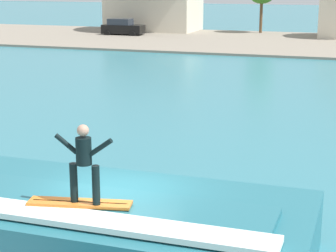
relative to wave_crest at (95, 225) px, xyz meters
name	(u,v)px	position (x,y,z in m)	size (l,w,h in m)	color
ground_plane	(119,243)	(0.27, 0.64, -0.68)	(260.00, 260.00, 0.00)	teal
wave_crest	(95,225)	(0.00, 0.00, 0.00)	(9.43, 4.18, 1.45)	#246774
surfboard	(80,203)	(0.05, -0.77, 0.80)	(2.19, 0.87, 0.06)	orange
surfer	(84,160)	(0.19, -0.79, 1.75)	(1.27, 0.32, 1.65)	black
shoreline_bank	(311,44)	(0.27, 45.44, -0.59)	(120.00, 20.90, 0.19)	gray
car_near_shore	(123,27)	(-19.25, 47.03, 0.26)	(4.33, 2.08, 1.86)	black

